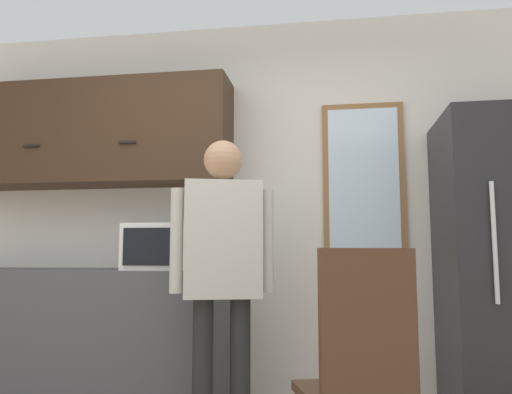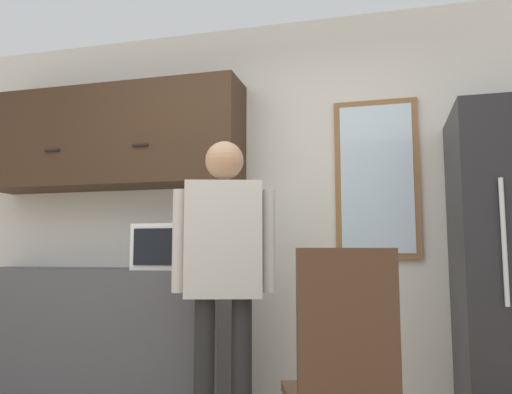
{
  "view_description": "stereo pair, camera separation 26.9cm",
  "coord_description": "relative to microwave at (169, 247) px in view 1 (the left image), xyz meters",
  "views": [
    {
      "loc": [
        0.53,
        -1.56,
        1.0
      ],
      "look_at": [
        0.12,
        1.08,
        1.3
      ],
      "focal_mm": 35.0,
      "sensor_mm": 36.0,
      "label": 1
    },
    {
      "loc": [
        0.8,
        -1.51,
        1.0
      ],
      "look_at": [
        0.12,
        1.08,
        1.3
      ],
      "focal_mm": 35.0,
      "sensor_mm": 36.0,
      "label": 2
    }
  ],
  "objects": [
    {
      "name": "person",
      "position": [
        0.46,
        -0.46,
        -0.06
      ],
      "size": [
        0.55,
        0.33,
        1.62
      ],
      "rotation": [
        0.0,
        0.0,
        0.28
      ],
      "color": "black",
      "rests_on": "ground_plane"
    },
    {
      "name": "microwave",
      "position": [
        0.0,
        0.0,
        0.0
      ],
      "size": [
        0.51,
        0.4,
        0.3
      ],
      "color": "white",
      "rests_on": "counter"
    },
    {
      "name": "window",
      "position": [
        1.27,
        0.38,
        0.47
      ],
      "size": [
        0.56,
        0.05,
        1.09
      ],
      "color": "olive"
    },
    {
      "name": "counter",
      "position": [
        -0.66,
        0.08,
        -0.59
      ],
      "size": [
        2.02,
        0.63,
        0.89
      ],
      "color": "#4C4C51",
      "rests_on": "ground_plane"
    },
    {
      "name": "upper_cabinets",
      "position": [
        -0.66,
        0.21,
        0.82
      ],
      "size": [
        2.02,
        0.4,
        0.74
      ],
      "color": "#3D2819"
    },
    {
      "name": "chair",
      "position": [
        1.15,
        -1.12,
        -0.5
      ],
      "size": [
        0.51,
        0.51,
        1.02
      ],
      "rotation": [
        0.0,
        0.0,
        3.46
      ],
      "color": "#472D1E",
      "rests_on": "ground_plane"
    },
    {
      "name": "back_wall",
      "position": [
        0.53,
        0.43,
        0.31
      ],
      "size": [
        6.0,
        0.06,
        2.7
      ],
      "color": "silver",
      "rests_on": "ground_plane"
    }
  ]
}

